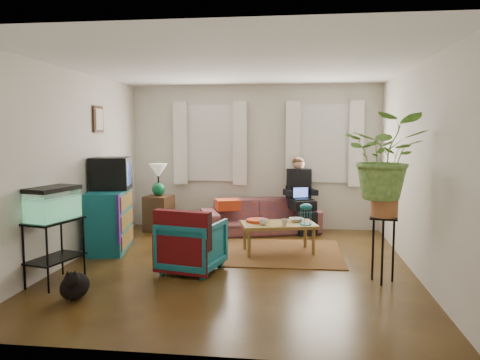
# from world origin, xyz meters

# --- Properties ---
(floor) EXTENTS (4.50, 5.00, 0.01)m
(floor) POSITION_xyz_m (0.00, 0.00, 0.00)
(floor) COLOR #4F2B14
(floor) RESTS_ON ground
(ceiling) EXTENTS (4.50, 5.00, 0.01)m
(ceiling) POSITION_xyz_m (0.00, 0.00, 2.60)
(ceiling) COLOR white
(ceiling) RESTS_ON wall_back
(wall_back) EXTENTS (4.50, 0.01, 2.60)m
(wall_back) POSITION_xyz_m (0.00, 2.50, 1.30)
(wall_back) COLOR silver
(wall_back) RESTS_ON floor
(wall_front) EXTENTS (4.50, 0.01, 2.60)m
(wall_front) POSITION_xyz_m (0.00, -2.50, 1.30)
(wall_front) COLOR silver
(wall_front) RESTS_ON floor
(wall_left) EXTENTS (0.01, 5.00, 2.60)m
(wall_left) POSITION_xyz_m (-2.25, 0.00, 1.30)
(wall_left) COLOR silver
(wall_left) RESTS_ON floor
(wall_right) EXTENTS (0.01, 5.00, 2.60)m
(wall_right) POSITION_xyz_m (2.25, 0.00, 1.30)
(wall_right) COLOR silver
(wall_right) RESTS_ON floor
(window_left) EXTENTS (1.08, 0.04, 1.38)m
(window_left) POSITION_xyz_m (-0.80, 2.48, 1.55)
(window_left) COLOR white
(window_left) RESTS_ON wall_back
(window_right) EXTENTS (1.08, 0.04, 1.38)m
(window_right) POSITION_xyz_m (1.25, 2.48, 1.55)
(window_right) COLOR white
(window_right) RESTS_ON wall_back
(curtains_left) EXTENTS (1.36, 0.06, 1.50)m
(curtains_left) POSITION_xyz_m (-0.80, 2.40, 1.55)
(curtains_left) COLOR white
(curtains_left) RESTS_ON wall_back
(curtains_right) EXTENTS (1.36, 0.06, 1.50)m
(curtains_right) POSITION_xyz_m (1.25, 2.40, 1.55)
(curtains_right) COLOR white
(curtains_right) RESTS_ON wall_back
(picture_frame) EXTENTS (0.04, 0.32, 0.40)m
(picture_frame) POSITION_xyz_m (-2.21, 0.85, 1.95)
(picture_frame) COLOR #3D2616
(picture_frame) RESTS_ON wall_left
(area_rug) EXTENTS (2.04, 1.65, 0.01)m
(area_rug) POSITION_xyz_m (0.44, 0.72, 0.01)
(area_rug) COLOR maroon
(area_rug) RESTS_ON floor
(sofa) EXTENTS (2.16, 1.41, 0.79)m
(sofa) POSITION_xyz_m (0.15, 2.05, 0.39)
(sofa) COLOR brown
(sofa) RESTS_ON floor
(seated_person) EXTENTS (0.68, 0.75, 1.20)m
(seated_person) POSITION_xyz_m (0.84, 2.29, 0.60)
(seated_person) COLOR black
(seated_person) RESTS_ON sofa
(side_table) EXTENTS (0.51, 0.51, 0.63)m
(side_table) POSITION_xyz_m (-1.65, 1.99, 0.32)
(side_table) COLOR #3A2115
(side_table) RESTS_ON floor
(table_lamp) EXTENTS (0.38, 0.38, 0.58)m
(table_lamp) POSITION_xyz_m (-1.65, 1.99, 0.90)
(table_lamp) COLOR white
(table_lamp) RESTS_ON side_table
(dresser) EXTENTS (0.67, 1.08, 0.90)m
(dresser) POSITION_xyz_m (-1.99, 0.60, 0.45)
(dresser) COLOR navy
(dresser) RESTS_ON floor
(crt_tv) EXTENTS (0.63, 0.59, 0.48)m
(crt_tv) POSITION_xyz_m (-1.99, 0.70, 1.14)
(crt_tv) COLOR black
(crt_tv) RESTS_ON dresser
(aquarium_stand) EXTENTS (0.53, 0.74, 0.75)m
(aquarium_stand) POSITION_xyz_m (-2.00, -0.96, 0.38)
(aquarium_stand) COLOR black
(aquarium_stand) RESTS_ON floor
(aquarium) EXTENTS (0.48, 0.68, 0.40)m
(aquarium) POSITION_xyz_m (-2.00, -0.96, 0.95)
(aquarium) COLOR #7FD899
(aquarium) RESTS_ON aquarium_stand
(black_cat) EXTENTS (0.39, 0.48, 0.36)m
(black_cat) POSITION_xyz_m (-1.52, -1.45, 0.18)
(black_cat) COLOR black
(black_cat) RESTS_ON floor
(armchair) EXTENTS (0.84, 0.81, 0.73)m
(armchair) POSITION_xyz_m (-0.53, -0.28, 0.36)
(armchair) COLOR #105565
(armchair) RESTS_ON floor
(serape_throw) EXTENTS (0.75, 0.33, 0.60)m
(serape_throw) POSITION_xyz_m (-0.59, -0.55, 0.51)
(serape_throw) COLOR #9E0A0A
(serape_throw) RESTS_ON armchair
(coffee_table) EXTENTS (1.17, 0.82, 0.44)m
(coffee_table) POSITION_xyz_m (0.52, 0.73, 0.22)
(coffee_table) COLOR brown
(coffee_table) RESTS_ON floor
(cup_a) EXTENTS (0.15, 0.15, 0.09)m
(cup_a) POSITION_xyz_m (0.31, 0.58, 0.49)
(cup_a) COLOR white
(cup_a) RESTS_ON coffee_table
(cup_b) EXTENTS (0.12, 0.12, 0.09)m
(cup_b) POSITION_xyz_m (0.61, 0.58, 0.48)
(cup_b) COLOR beige
(cup_b) RESTS_ON coffee_table
(bowl) EXTENTS (0.25, 0.25, 0.05)m
(bowl) POSITION_xyz_m (0.78, 0.90, 0.47)
(bowl) COLOR white
(bowl) RESTS_ON coffee_table
(snack_tray) EXTENTS (0.40, 0.40, 0.04)m
(snack_tray) POSITION_xyz_m (0.21, 0.80, 0.46)
(snack_tray) COLOR #B21414
(snack_tray) RESTS_ON coffee_table
(birdcage) EXTENTS (0.21, 0.21, 0.31)m
(birdcage) POSITION_xyz_m (0.91, 0.68, 0.59)
(birdcage) COLOR #115B6B
(birdcage) RESTS_ON coffee_table
(plant_stand) EXTENTS (0.39, 0.39, 0.79)m
(plant_stand) POSITION_xyz_m (1.79, -0.46, 0.39)
(plant_stand) COLOR black
(plant_stand) RESTS_ON floor
(potted_plant) EXTENTS (1.04, 0.94, 1.00)m
(potted_plant) POSITION_xyz_m (1.79, -0.46, 1.33)
(potted_plant) COLOR #599947
(potted_plant) RESTS_ON plant_stand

